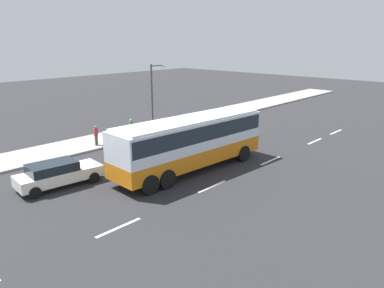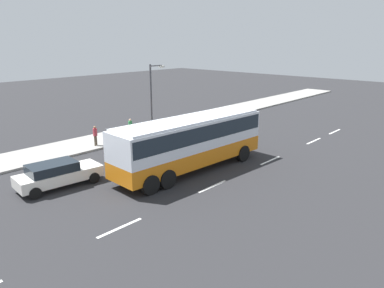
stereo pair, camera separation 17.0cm
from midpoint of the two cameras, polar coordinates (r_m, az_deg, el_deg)
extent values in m
plane|color=#28282B|center=(25.31, 2.13, -2.73)|extent=(120.00, 120.00, 0.00)
cube|color=gray|center=(32.15, -11.03, 1.18)|extent=(80.00, 4.00, 0.15)
cube|color=white|center=(17.15, -10.93, -12.51)|extent=(2.40, 0.16, 0.01)
cube|color=white|center=(21.19, 3.36, -6.53)|extent=(2.40, 0.16, 0.01)
cube|color=white|center=(26.05, 12.17, -2.53)|extent=(2.40, 0.16, 0.01)
cube|color=white|center=(31.94, 18.52, 0.41)|extent=(2.40, 0.16, 0.01)
cube|color=white|center=(35.81, 21.41, 1.75)|extent=(2.40, 0.16, 0.01)
cube|color=orange|center=(23.37, 0.00, -1.63)|extent=(10.96, 3.13, 0.98)
cube|color=silver|center=(23.00, 0.00, 1.58)|extent=(10.96, 3.13, 1.72)
cube|color=#1E2833|center=(22.94, 0.00, 2.15)|extent=(10.75, 3.14, 0.94)
cube|color=#1E2833|center=(26.90, 8.24, 3.71)|extent=(0.24, 2.35, 1.37)
cube|color=silver|center=(22.79, 0.00, 3.82)|extent=(10.52, 2.95, 0.12)
cylinder|color=black|center=(26.97, 4.00, -0.36)|extent=(1.11, 0.36, 1.10)
cylinder|color=black|center=(25.47, 8.11, -1.46)|extent=(1.11, 0.36, 1.10)
cylinder|color=black|center=(22.57, -7.71, -3.74)|extent=(1.11, 0.36, 1.10)
cylinder|color=black|center=(20.75, -3.64, -5.41)|extent=(1.11, 0.36, 1.10)
cylinder|color=black|center=(21.92, -10.23, -4.45)|extent=(1.11, 0.36, 1.10)
cylinder|color=black|center=(20.05, -6.25, -6.25)|extent=(1.11, 0.36, 1.10)
cube|color=white|center=(22.28, -19.53, -4.58)|extent=(4.81, 2.20, 0.62)
cube|color=black|center=(21.98, -20.52, -3.39)|extent=(2.71, 1.85, 0.51)
cylinder|color=black|center=(23.71, -16.48, -3.89)|extent=(0.66, 0.26, 0.64)
cylinder|color=black|center=(22.30, -14.65, -5.01)|extent=(0.66, 0.26, 0.64)
cylinder|color=black|center=(22.64, -24.19, -5.61)|extent=(0.66, 0.26, 0.64)
cylinder|color=black|center=(21.15, -22.81, -6.94)|extent=(0.66, 0.26, 0.64)
cylinder|color=brown|center=(29.39, -14.43, 0.50)|extent=(0.14, 0.14, 0.76)
cylinder|color=brown|center=(29.52, -14.27, 0.58)|extent=(0.14, 0.14, 0.76)
cylinder|color=#B2333F|center=(29.29, -14.44, 1.80)|extent=(0.32, 0.32, 0.57)
sphere|color=#9E7051|center=(29.20, -14.49, 2.54)|extent=(0.21, 0.21, 0.21)
cylinder|color=black|center=(31.47, -9.02, 1.82)|extent=(0.14, 0.14, 0.76)
cylinder|color=black|center=(31.52, -9.30, 1.82)|extent=(0.14, 0.14, 0.76)
cylinder|color=#338C4C|center=(31.34, -9.21, 3.00)|extent=(0.32, 0.32, 0.57)
sphere|color=tan|center=(31.26, -9.24, 3.69)|extent=(0.21, 0.21, 0.21)
cylinder|color=#47474C|center=(31.69, -6.02, 6.78)|extent=(0.16, 0.16, 5.92)
cylinder|color=#47474C|center=(31.80, -5.28, 11.93)|extent=(1.29, 0.10, 0.10)
cube|color=silver|center=(32.24, -4.41, 11.82)|extent=(0.50, 0.24, 0.16)
camera|label=1|loc=(0.08, 90.21, -0.06)|focal=34.63mm
camera|label=2|loc=(0.08, -89.79, 0.06)|focal=34.63mm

